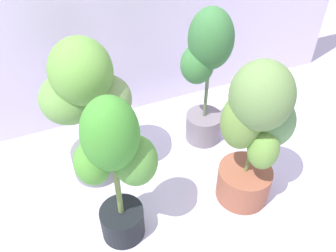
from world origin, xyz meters
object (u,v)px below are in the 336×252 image
Objects in this scene: potted_plant_back_right at (206,70)px; potted_plant_back_left at (86,100)px; potted_plant_front_left at (116,164)px; potted_plant_front_right at (255,131)px.

potted_plant_back_left is at bearing -178.60° from potted_plant_back_right.
potted_plant_front_left is 0.45m from potted_plant_back_left.
potted_plant_front_right is (0.64, -0.04, -0.02)m from potted_plant_front_left.
potted_plant_back_right is at bearing 1.40° from potted_plant_back_left.
potted_plant_back_right is 1.04× the size of potted_plant_back_left.
potted_plant_back_left is 1.01× the size of potted_plant_front_right.
potted_plant_front_right is (0.66, -0.48, -0.04)m from potted_plant_back_left.
potted_plant_front_left is 0.64m from potted_plant_front_right.
potted_plant_back_left reaches higher than potted_plant_front_left.
potted_plant_back_left is (-0.01, 0.45, 0.02)m from potted_plant_front_left.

